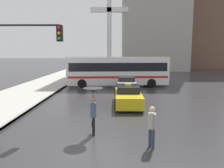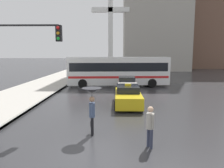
{
  "view_description": "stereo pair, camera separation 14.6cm",
  "coord_description": "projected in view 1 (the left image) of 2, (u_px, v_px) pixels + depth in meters",
  "views": [
    {
      "loc": [
        0.74,
        -7.35,
        3.76
      ],
      "look_at": [
        0.5,
        9.17,
        1.4
      ],
      "focal_mm": 35.0,
      "sensor_mm": 36.0,
      "label": 1
    },
    {
      "loc": [
        0.89,
        -7.35,
        3.76
      ],
      "look_at": [
        0.5,
        9.17,
        1.4
      ],
      "focal_mm": 35.0,
      "sensor_mm": 36.0,
      "label": 2
    }
  ],
  "objects": [
    {
      "name": "traffic_light",
      "position": [
        20.0,
        52.0,
        11.01
      ],
      "size": [
        3.75,
        0.38,
        5.43
      ],
      "color": "black",
      "rests_on": "ground_plane"
    },
    {
      "name": "pedestrian_man",
      "position": [
        152.0,
        123.0,
        8.62
      ],
      "size": [
        0.41,
        0.45,
        1.69
      ],
      "rotation": [
        0.0,
        0.0,
        -1.14
      ],
      "color": "#2D3347",
      "rests_on": "ground_plane"
    },
    {
      "name": "taxi",
      "position": [
        128.0,
        96.0,
        15.83
      ],
      "size": [
        1.91,
        4.65,
        1.56
      ],
      "rotation": [
        0.0,
        0.0,
        3.14
      ],
      "color": "gold",
      "rests_on": "ground_plane"
    },
    {
      "name": "sedan_red",
      "position": [
        126.0,
        84.0,
        21.74
      ],
      "size": [
        1.91,
        4.06,
        1.4
      ],
      "rotation": [
        0.0,
        0.0,
        3.14
      ],
      "color": "#B7B2AD",
      "rests_on": "ground_plane"
    },
    {
      "name": "ground_plane",
      "position": [
        94.0,
        159.0,
        7.82
      ],
      "size": [
        300.0,
        300.0,
        0.0
      ],
      "primitive_type": "plane",
      "color": "#2D2D30"
    },
    {
      "name": "pedestrian_with_umbrella",
      "position": [
        93.0,
        99.0,
        9.85
      ],
      "size": [
        0.91,
        0.91,
        2.2
      ],
      "rotation": [
        0.0,
        0.0,
        1.62
      ],
      "color": "black",
      "rests_on": "ground_plane"
    },
    {
      "name": "monument_cross",
      "position": [
        109.0,
        23.0,
        43.12
      ],
      "size": [
        7.4,
        0.9,
        16.83
      ],
      "color": "white",
      "rests_on": "ground_plane"
    },
    {
      "name": "building_tower_far",
      "position": [
        198.0,
        0.0,
        55.59
      ],
      "size": [
        11.92,
        12.85,
        34.25
      ],
      "color": "brown",
      "rests_on": "ground_plane"
    },
    {
      "name": "city_bus",
      "position": [
        118.0,
        70.0,
        24.68
      ],
      "size": [
        11.35,
        3.27,
        3.29
      ],
      "rotation": [
        0.0,
        0.0,
        1.64
      ],
      "color": "silver",
      "rests_on": "ground_plane"
    }
  ]
}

